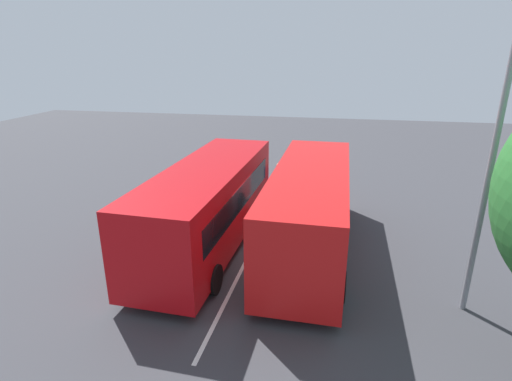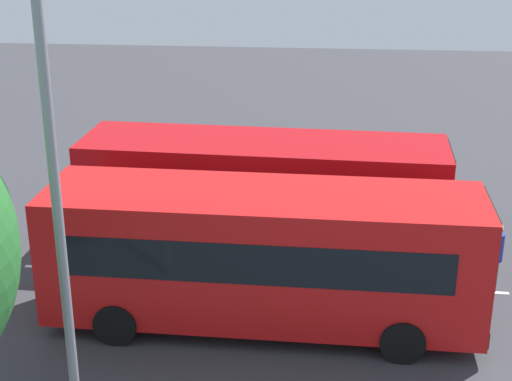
# 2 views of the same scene
# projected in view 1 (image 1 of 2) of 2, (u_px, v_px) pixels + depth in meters

# --- Properties ---
(ground_plane) EXTENTS (62.41, 62.41, 0.00)m
(ground_plane) POSITION_uv_depth(u_px,v_px,m) (252.00, 248.00, 14.81)
(ground_plane) COLOR #38383D
(bus_far_left) EXTENTS (9.34, 2.82, 3.06)m
(bus_far_left) POSITION_uv_depth(u_px,v_px,m) (310.00, 207.00, 14.17)
(bus_far_left) COLOR red
(bus_far_left) RESTS_ON ground
(bus_center_left) EXTENTS (9.39, 2.98, 3.06)m
(bus_center_left) POSITION_uv_depth(u_px,v_px,m) (209.00, 203.00, 14.55)
(bus_center_left) COLOR #B70C11
(bus_center_left) RESTS_ON ground
(pedestrian) EXTENTS (0.45, 0.45, 1.77)m
(pedestrian) POSITION_uv_depth(u_px,v_px,m) (279.00, 177.00, 19.60)
(pedestrian) COLOR #232833
(pedestrian) RESTS_ON ground
(street_lamp) EXTENTS (1.13, 2.70, 8.84)m
(street_lamp) POSITION_uv_depth(u_px,v_px,m) (486.00, 130.00, 9.83)
(street_lamp) COLOR gray
(street_lamp) RESTS_ON ground
(lane_stripe_outer_left) EXTENTS (12.00, 0.46, 0.01)m
(lane_stripe_outer_left) POSITION_uv_depth(u_px,v_px,m) (252.00, 248.00, 14.81)
(lane_stripe_outer_left) COLOR silver
(lane_stripe_outer_left) RESTS_ON ground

